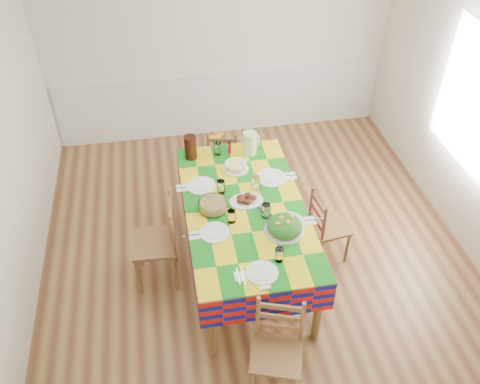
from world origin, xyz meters
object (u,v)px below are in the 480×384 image
Objects in this scene: chair_left at (159,242)px; chair_right at (326,227)px; tea_pitcher at (191,147)px; dining_table at (245,214)px; green_pitcher at (250,143)px; chair_far at (223,159)px; chair_near at (277,350)px; meat_platter at (246,200)px.

chair_right is at bearing 92.72° from chair_left.
chair_left is (-0.43, -0.88, -0.46)m from tea_pitcher.
green_pitcher is at bearing 75.84° from dining_table.
chair_far reaches higher than chair_right.
chair_near reaches higher than chair_right.
dining_table is 2.53× the size of chair_right.
meat_platter is 0.36× the size of chair_near.
dining_table is 0.14m from meat_platter.
chair_far is 1.01× the size of chair_right.
green_pitcher reaches higher than chair_far.
tea_pitcher is 0.31× the size of chair_far.
tea_pitcher reaches higher than green_pitcher.
meat_platter is at bearing 108.10° from chair_near.
meat_platter reaches higher than dining_table.
dining_table is 2.29× the size of chair_near.
tea_pitcher reaches higher than chair_right.
meat_platter is 1.27× the size of tea_pitcher.
dining_table is 0.88m from chair_left.
dining_table is 1.00m from tea_pitcher.
chair_far is at bearing 114.36° from green_pitcher.
green_pitcher is 2.26m from chair_near.
chair_far is at bearing 90.37° from dining_table.
green_pitcher is 0.30× the size of chair_far.
tea_pitcher is (-0.42, 0.88, 0.22)m from dining_table.
chair_far is (-0.22, 0.49, -0.53)m from green_pitcher.
dining_table is 2.50× the size of chair_far.
chair_left is (-0.84, -1.35, 0.08)m from chair_far.
tea_pitcher reaches higher than dining_table.
chair_right is (0.64, -0.86, -0.54)m from green_pitcher.
green_pitcher is at bearing 103.36° from chair_near.
chair_near is at bearing 140.83° from chair_right.
chair_right is (1.27, -0.89, -0.54)m from tea_pitcher.
dining_table is 1.38m from chair_far.
tea_pitcher is at bearing 118.65° from meat_platter.
green_pitcher is at bearing 127.10° from chair_far.
chair_far is at bearing 25.59° from chair_right.
chair_right is (0.85, -0.00, -0.32)m from dining_table.
chair_left reaches higher than chair_far.
green_pitcher is at bearing -2.87° from tea_pitcher.
green_pitcher reaches higher than chair_near.
tea_pitcher is 0.29× the size of chair_near.
chair_right is (0.83, -0.07, -0.44)m from meat_platter.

